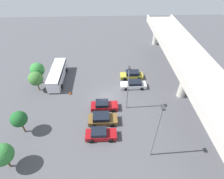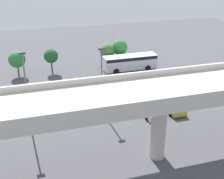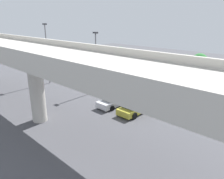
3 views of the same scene
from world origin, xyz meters
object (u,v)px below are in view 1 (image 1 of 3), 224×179
lamp_post_mid_lot (157,130)px  tree_front_left (37,70)px  parked_car_4 (101,134)px  tree_front_centre (36,79)px  traffic_cone (70,93)px  parked_car_0 (132,75)px  tree_front_far_right (2,155)px  parked_car_2 (104,106)px  parked_car_3 (102,119)px  tree_front_right (19,119)px  shuttle_bus (57,74)px  parked_car_1 (134,85)px  lamp_post_near_aisle (128,86)px

lamp_post_mid_lot → tree_front_left: size_ratio=2.07×
parked_car_4 → lamp_post_mid_lot: size_ratio=0.48×
tree_front_centre → traffic_cone: tree_front_centre is taller
parked_car_0 → tree_front_centre: 18.24m
lamp_post_mid_lot → tree_front_far_right: (0.84, -17.76, -2.51)m
tree_front_centre → parked_car_2: bearing=66.7°
parked_car_3 → tree_front_left: 16.17m
parked_car_3 → tree_front_right: 11.68m
shuttle_bus → tree_front_centre: bearing=135.2°
parked_car_1 → tree_front_far_right: (14.76, -17.42, 2.08)m
traffic_cone → tree_front_far_right: bearing=-22.6°
lamp_post_near_aisle → tree_front_far_right: 18.25m
tree_front_right → parked_car_4: bearing=82.7°
parked_car_1 → lamp_post_mid_lot: lamp_post_mid_lot is taller
parked_car_2 → tree_front_far_right: bearing=-141.1°
lamp_post_mid_lot → traffic_cone: 18.13m
lamp_post_near_aisle → tree_front_centre: bearing=-108.2°
parked_car_1 → parked_car_4: (10.97, -6.19, 0.05)m
tree_front_left → parked_car_3: bearing=49.4°
lamp_post_near_aisle → tree_front_right: lamp_post_near_aisle is taller
parked_car_0 → parked_car_3: size_ratio=1.03×
parked_car_0 → parked_car_1: parked_car_0 is taller
lamp_post_near_aisle → tree_front_right: bearing=-74.8°
tree_front_right → tree_front_far_right: tree_front_far_right is taller
parked_car_1 → shuttle_bus: shuttle_bus is taller
parked_car_0 → tree_front_far_right: tree_front_far_right is taller
shuttle_bus → tree_front_far_right: tree_front_far_right is taller
parked_car_1 → parked_car_3: bearing=54.2°
parked_car_4 → tree_front_left: 17.89m
parked_car_3 → parked_car_2: bearing=85.6°
shuttle_bus → tree_front_centre: size_ratio=2.21×
parked_car_2 → parked_car_3: parked_car_3 is taller
lamp_post_mid_lot → lamp_post_near_aisle: bearing=-165.2°
traffic_cone → parked_car_4: bearing=31.0°
lamp_post_near_aisle → tree_front_left: bearing=-115.0°
tree_front_left → parked_car_1: bearing=83.1°
tree_front_left → shuttle_bus: bearing=103.0°
lamp_post_mid_lot → tree_front_right: bearing=-103.9°
lamp_post_near_aisle → tree_front_centre: lamp_post_near_aisle is taller
parked_car_3 → parked_car_4: 2.76m
parked_car_0 → tree_front_left: size_ratio=1.04×
shuttle_bus → lamp_post_mid_lot: bearing=-138.0°
parked_car_2 → tree_front_centre: bearing=156.7°
parked_car_3 → traffic_cone: (-6.74, -5.95, -0.44)m
tree_front_left → tree_front_far_right: 16.97m
parked_car_0 → lamp_post_mid_lot: lamp_post_mid_lot is taller
traffic_cone → tree_front_right: bearing=-34.2°
parked_car_1 → tree_front_right: tree_front_right is taller
tree_front_right → traffic_cone: bearing=145.8°
parked_car_4 → lamp_post_near_aisle: (-5.64, 4.26, 4.05)m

